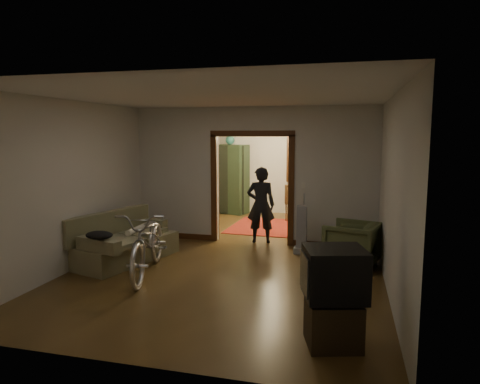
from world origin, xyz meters
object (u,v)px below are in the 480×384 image
(sofa, at_px, (126,237))
(armchair, at_px, (351,244))
(bicycle, at_px, (149,242))
(person, at_px, (261,205))
(locker, at_px, (230,179))
(desk, at_px, (311,204))

(sofa, height_order, armchair, sofa)
(bicycle, distance_m, person, 2.83)
(armchair, bearing_deg, locker, -125.58)
(locker, relative_size, desk, 1.83)
(person, relative_size, desk, 1.48)
(armchair, xyz_separation_m, desk, (-1.03, 3.95, 0.02))
(locker, xyz_separation_m, desk, (2.33, -0.38, -0.58))
(armchair, relative_size, locker, 0.43)
(desk, bearing_deg, person, -89.03)
(armchair, xyz_separation_m, locker, (-3.36, 4.33, 0.60))
(sofa, xyz_separation_m, desk, (2.87, 4.64, -0.04))
(locker, bearing_deg, armchair, -34.09)
(armchair, relative_size, desk, 0.78)
(person, bearing_deg, desk, -116.21)
(person, bearing_deg, armchair, 136.91)
(sofa, relative_size, armchair, 2.28)
(armchair, relative_size, person, 0.53)
(sofa, bearing_deg, bicycle, -22.80)
(locker, bearing_deg, person, -45.89)
(bicycle, bearing_deg, person, 48.08)
(locker, bearing_deg, desk, 8.81)
(sofa, height_order, bicycle, bicycle)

